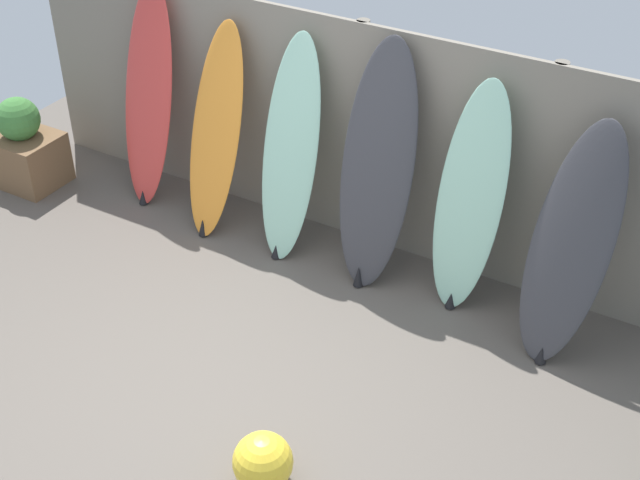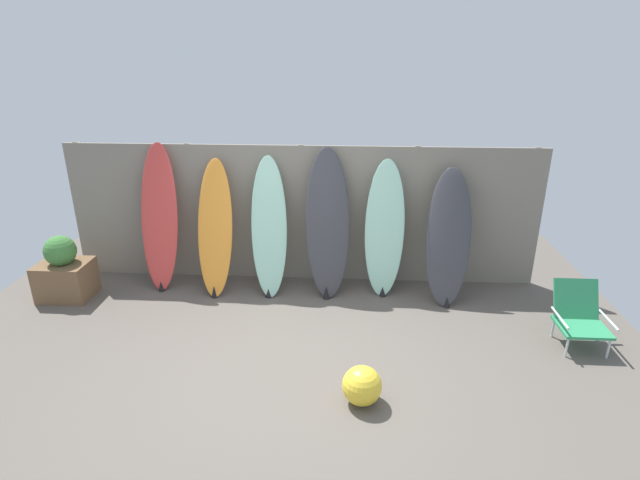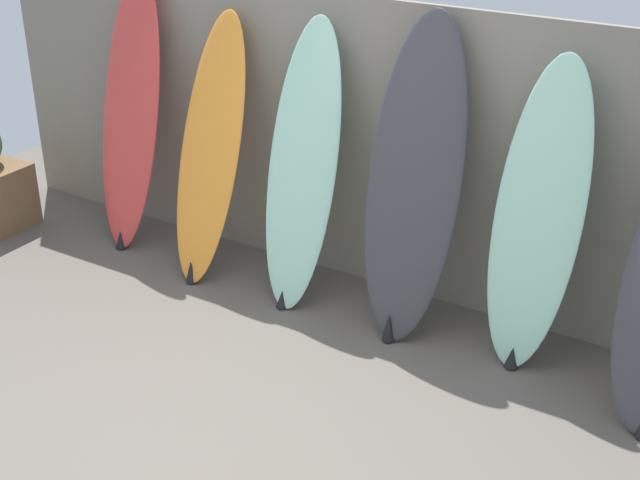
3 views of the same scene
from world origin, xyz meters
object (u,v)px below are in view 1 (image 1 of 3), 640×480
Objects in this scene: surfboard_charcoal_3 at (377,168)px; beach_ball at (263,462)px; surfboard_seafoam_2 at (290,151)px; surfboard_charcoal_5 at (571,246)px; surfboard_seafoam_4 at (470,201)px; planter_box at (24,148)px; surfboard_red_0 at (148,98)px; surfboard_orange_1 at (216,134)px.

surfboard_charcoal_3 is 2.32m from beach_ball.
surfboard_seafoam_2 is 1.06× the size of surfboard_charcoal_5.
surfboard_charcoal_5 is (0.76, -0.13, -0.03)m from surfboard_seafoam_4.
surfboard_charcoal_3 is 3.31m from planter_box.
planter_box is at bearing -176.53° from surfboard_charcoal_5.
surfboard_red_0 is 1.08× the size of surfboard_seafoam_2.
surfboard_charcoal_3 reaches higher than surfboard_seafoam_4.
surfboard_charcoal_3 is 1.47m from surfboard_charcoal_5.
surfboard_red_0 is 2.13m from surfboard_charcoal_3.
surfboard_seafoam_2 is 1.43m from surfboard_seafoam_4.
surfboard_charcoal_3 is 1.14× the size of surfboard_charcoal_5.
beach_ball is at bearing -62.23° from surfboard_seafoam_2.
planter_box is (-3.24, -0.38, -0.56)m from surfboard_charcoal_3.
surfboard_seafoam_4 is 4.78× the size of beach_ball.
surfboard_red_0 is 3.44m from beach_ball.
surfboard_charcoal_5 is 4.73m from planter_box.
surfboard_orange_1 is 2.87m from beach_ball.
beach_ball is (1.13, -2.15, -0.66)m from surfboard_seafoam_2.
surfboard_red_0 is 1.32m from planter_box.
beach_ball is at bearing -116.97° from surfboard_charcoal_5.
surfboard_seafoam_4 is (2.83, -0.01, -0.08)m from surfboard_red_0.
surfboard_seafoam_4 is 2.08× the size of planter_box.
surfboard_orange_1 reaches higher than surfboard_charcoal_5.
surfboard_orange_1 is 0.68m from surfboard_seafoam_2.
surfboard_red_0 is 0.74m from surfboard_orange_1.
planter_box is 4.07m from beach_ball.
planter_box is at bearing -159.07° from surfboard_red_0.
surfboard_red_0 reaches higher than surfboard_charcoal_3.
surfboard_orange_1 is 4.71× the size of beach_ball.
surfboard_red_0 is 1.15× the size of surfboard_charcoal_5.
surfboard_red_0 is 5.24× the size of beach_ball.
surfboard_charcoal_5 is at bearing -2.25° from surfboard_red_0.
surfboard_red_0 is 1.41m from surfboard_seafoam_2.
surfboard_charcoal_5 is (2.86, -0.06, -0.02)m from surfboard_orange_1.
beach_ball is at bearing -49.66° from surfboard_orange_1.
surfboard_seafoam_4 is 1.05× the size of surfboard_charcoal_5.
beach_ball is (-0.30, -2.20, -0.65)m from surfboard_seafoam_4.
surfboard_seafoam_4 is (0.70, 0.04, -0.07)m from surfboard_charcoal_3.
surfboard_orange_1 is 1.41m from surfboard_charcoal_3.
surfboard_orange_1 is (0.73, -0.08, -0.10)m from surfboard_red_0.
surfboard_seafoam_4 reaches higher than surfboard_charcoal_5.
surfboard_charcoal_5 reaches higher than planter_box.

